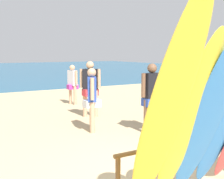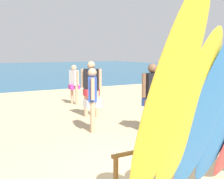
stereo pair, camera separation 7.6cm
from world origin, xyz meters
The scene contains 12 objects.
ground centered at (0.00, 14.00, 0.00)m, with size 60.00×60.00×0.00m, color tan.
surfboard_rack centered at (0.00, 0.00, 0.47)m, with size 2.41×0.07×0.61m.
surfboard_yellow_0 centered at (-1.00, -0.80, 1.35)m, with size 0.57×0.08×2.88m, color yellow.
surfboard_yellow_1 centered at (-0.55, -0.67, 1.13)m, with size 0.52×0.06×2.41m, color yellow.
surfboard_blue_2 centered at (-0.24, -0.70, 1.13)m, with size 0.53×0.06×2.46m, color #337AD1.
beachgoer_by_water centered at (1.72, 1.21, 0.98)m, with size 0.44×0.62×1.71m.
beachgoer_near_rack centered at (1.35, 2.42, 0.98)m, with size 0.64×0.27×1.70m.
beachgoer_strolling centered at (0.12, 3.23, 0.91)m, with size 0.41×0.55×1.58m.
beachgoer_midbeach centered at (0.84, 4.73, 0.98)m, with size 0.51×0.46×1.70m.
beachgoer_photographing centered at (1.27, 7.06, 0.86)m, with size 0.39×0.55×1.49m.
beach_chair_red centered at (2.82, 2.14, 0.42)m, with size 0.76×0.88×0.79m.
beach_chair_striped centered at (3.54, 3.13, 0.43)m, with size 0.64×0.78×0.82m.
Camera 1 is at (-3.21, -3.28, 1.97)m, focal length 47.93 mm.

